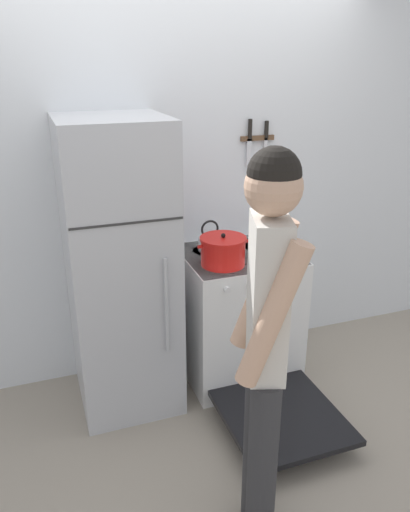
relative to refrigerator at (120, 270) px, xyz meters
The scene contains 9 objects.
ground_plane 1.06m from the refrigerator, 35.16° to the left, with size 14.00×14.00×0.00m, color gray.
wall_back 0.71m from the refrigerator, 37.54° to the left, with size 10.00×0.06×2.55m.
refrigerator is the anchor object (origin of this frame).
stove_range 0.89m from the refrigerator, ahead, with size 0.72×1.36×0.88m.
dutch_oven_pot 0.63m from the refrigerator, 11.82° to the right, with size 0.32×0.28×0.20m.
tea_kettle 0.64m from the refrigerator, 12.21° to the left, with size 0.19×0.15×0.21m.
utensil_jar 0.96m from the refrigerator, ahead, with size 0.08×0.08×0.22m.
person 1.26m from the refrigerator, 73.33° to the right, with size 0.36×0.42×1.78m.
wall_knife_strip 1.26m from the refrigerator, 17.12° to the left, with size 0.24×0.03×0.32m.
Camera 1 is at (-0.91, -3.07, 2.06)m, focal length 35.00 mm.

